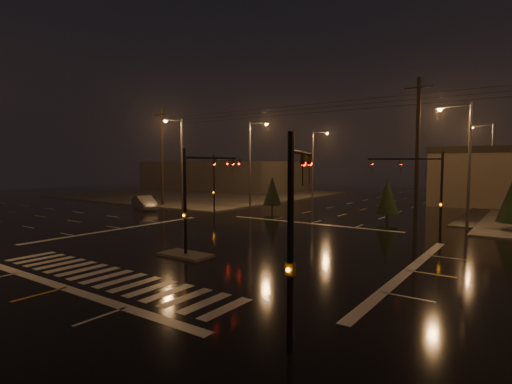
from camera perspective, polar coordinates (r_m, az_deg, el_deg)
ground at (r=25.82m, az=-3.67°, el=-7.47°), size 140.00×140.00×0.00m
sidewalk_nw at (r=67.83m, az=-7.60°, el=-0.31°), size 36.00×36.00×0.12m
median_island at (r=22.89m, az=-10.02°, el=-8.83°), size 3.00×1.60×0.15m
crosswalk at (r=19.81m, az=-20.51°, el=-11.26°), size 15.00×2.60×0.01m
stop_bar_near at (r=18.80m, az=-25.65°, el=-12.23°), size 16.00×0.50×0.01m
stop_bar_far at (r=34.95m, az=7.71°, el=-4.47°), size 16.00×0.50×0.01m
commercial_block at (r=80.01m, az=-4.43°, el=2.33°), size 30.00×18.00×5.60m
signal_mast_median at (r=23.03m, az=-8.49°, el=0.52°), size 0.25×4.59×6.00m
signal_mast_ne at (r=30.56m, az=23.04°, el=1.17°), size 4.84×1.86×6.00m
signal_mast_nw at (r=39.19m, az=-5.27°, el=2.03°), size 4.84×1.86×6.00m
signal_mast_se at (r=11.54m, az=5.66°, el=-3.12°), size 1.55×3.87×6.00m
streetlight_1 at (r=46.42m, az=-0.57°, el=4.83°), size 2.77×0.32×10.00m
streetlight_2 at (r=60.15m, az=8.37°, el=4.60°), size 2.77×0.32×10.00m
streetlight_3 at (r=36.04m, az=27.71°, el=4.61°), size 2.77×0.32×10.00m
streetlight_4 at (r=55.93m, az=30.35°, el=4.15°), size 2.77×0.32×10.00m
streetlight_5 at (r=44.39m, az=-10.84°, el=4.80°), size 0.32×2.77×10.00m
utility_pole_0 at (r=50.70m, az=-13.29°, el=5.03°), size 2.20×0.32×12.00m
utility_pole_1 at (r=34.65m, az=22.05°, el=5.36°), size 2.20×0.32×12.00m
conifer_3 at (r=43.15m, az=2.33°, el=0.17°), size 1.99×1.99×3.81m
conifer_4 at (r=37.60m, az=18.24°, el=-0.59°), size 1.99×1.99×3.81m
car_crossing at (r=46.65m, az=-15.64°, el=-1.48°), size 5.06×3.36×1.58m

